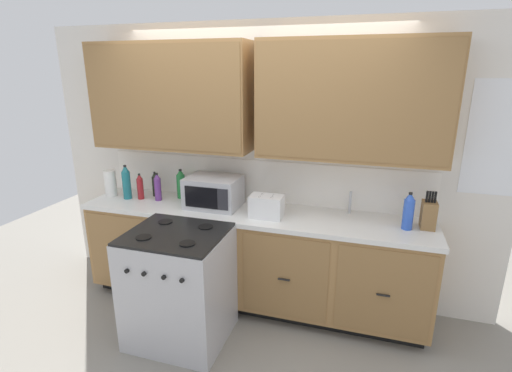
{
  "coord_description": "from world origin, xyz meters",
  "views": [
    {
      "loc": [
        0.99,
        -2.74,
        2.14
      ],
      "look_at": [
        0.06,
        0.27,
        1.18
      ],
      "focal_mm": 26.79,
      "sensor_mm": 36.0,
      "label": 1
    }
  ],
  "objects_px": {
    "microwave": "(213,192)",
    "bottle_teal": "(126,182)",
    "toaster": "(267,206)",
    "knife_block": "(429,215)",
    "bottle_violet": "(158,187)",
    "bottle_red": "(140,187)",
    "bottle_blue": "(408,211)",
    "stove_range": "(179,286)",
    "bottle_dark": "(155,184)",
    "bottle_green": "(181,184)",
    "paper_towel_roll": "(111,183)"
  },
  "relations": [
    {
      "from": "microwave",
      "to": "bottle_teal",
      "type": "bearing_deg",
      "value": -177.55
    },
    {
      "from": "toaster",
      "to": "microwave",
      "type": "bearing_deg",
      "value": 168.25
    },
    {
      "from": "knife_block",
      "to": "bottle_violet",
      "type": "distance_m",
      "value": 2.41
    },
    {
      "from": "bottle_red",
      "to": "bottle_blue",
      "type": "xyz_separation_m",
      "value": [
        2.44,
        -0.03,
        0.02
      ]
    },
    {
      "from": "stove_range",
      "to": "microwave",
      "type": "xyz_separation_m",
      "value": [
        0.04,
        0.66,
        0.6
      ]
    },
    {
      "from": "bottle_dark",
      "to": "bottle_blue",
      "type": "xyz_separation_m",
      "value": [
        2.35,
        -0.15,
        0.03
      ]
    },
    {
      "from": "bottle_green",
      "to": "bottle_violet",
      "type": "bearing_deg",
      "value": -143.17
    },
    {
      "from": "bottle_teal",
      "to": "paper_towel_roll",
      "type": "bearing_deg",
      "value": 171.56
    },
    {
      "from": "stove_range",
      "to": "bottle_dark",
      "type": "relative_size",
      "value": 3.85
    },
    {
      "from": "paper_towel_roll",
      "to": "bottle_dark",
      "type": "xyz_separation_m",
      "value": [
        0.43,
        0.12,
        -0.01
      ]
    },
    {
      "from": "microwave",
      "to": "paper_towel_roll",
      "type": "height_order",
      "value": "microwave"
    },
    {
      "from": "paper_towel_roll",
      "to": "knife_block",
      "type": "bearing_deg",
      "value": 0.71
    },
    {
      "from": "microwave",
      "to": "bottle_blue",
      "type": "distance_m",
      "value": 1.67
    },
    {
      "from": "stove_range",
      "to": "bottle_teal",
      "type": "height_order",
      "value": "bottle_teal"
    },
    {
      "from": "paper_towel_roll",
      "to": "bottle_blue",
      "type": "relative_size",
      "value": 0.86
    },
    {
      "from": "stove_range",
      "to": "microwave",
      "type": "distance_m",
      "value": 0.89
    },
    {
      "from": "bottle_teal",
      "to": "bottle_violet",
      "type": "relative_size",
      "value": 1.24
    },
    {
      "from": "stove_range",
      "to": "knife_block",
      "type": "distance_m",
      "value": 2.07
    },
    {
      "from": "bottle_red",
      "to": "bottle_green",
      "type": "relative_size",
      "value": 0.88
    },
    {
      "from": "microwave",
      "to": "knife_block",
      "type": "relative_size",
      "value": 1.55
    },
    {
      "from": "bottle_teal",
      "to": "bottle_blue",
      "type": "bearing_deg",
      "value": 0.06
    },
    {
      "from": "bottle_green",
      "to": "paper_towel_roll",
      "type": "bearing_deg",
      "value": -168.4
    },
    {
      "from": "stove_range",
      "to": "toaster",
      "type": "bearing_deg",
      "value": 43.31
    },
    {
      "from": "bottle_violet",
      "to": "bottle_red",
      "type": "bearing_deg",
      "value": -175.59
    },
    {
      "from": "stove_range",
      "to": "bottle_violet",
      "type": "relative_size",
      "value": 3.49
    },
    {
      "from": "toaster",
      "to": "bottle_green",
      "type": "relative_size",
      "value": 0.97
    },
    {
      "from": "paper_towel_roll",
      "to": "bottle_teal",
      "type": "height_order",
      "value": "bottle_teal"
    },
    {
      "from": "bottle_teal",
      "to": "bottle_violet",
      "type": "bearing_deg",
      "value": 7.63
    },
    {
      "from": "toaster",
      "to": "paper_towel_roll",
      "type": "bearing_deg",
      "value": 176.37
    },
    {
      "from": "bottle_violet",
      "to": "bottle_dark",
      "type": "bearing_deg",
      "value": 130.56
    },
    {
      "from": "knife_block",
      "to": "stove_range",
      "type": "bearing_deg",
      "value": -159.87
    },
    {
      "from": "bottle_violet",
      "to": "bottle_red",
      "type": "height_order",
      "value": "bottle_violet"
    },
    {
      "from": "stove_range",
      "to": "bottle_violet",
      "type": "xyz_separation_m",
      "value": [
        -0.54,
        0.66,
        0.59
      ]
    },
    {
      "from": "stove_range",
      "to": "bottle_dark",
      "type": "height_order",
      "value": "bottle_dark"
    },
    {
      "from": "knife_block",
      "to": "bottle_violet",
      "type": "height_order",
      "value": "knife_block"
    },
    {
      "from": "toaster",
      "to": "bottle_teal",
      "type": "distance_m",
      "value": 1.44
    },
    {
      "from": "bottle_violet",
      "to": "bottle_dark",
      "type": "relative_size",
      "value": 1.1
    },
    {
      "from": "bottle_teal",
      "to": "bottle_red",
      "type": "bearing_deg",
      "value": 12.12
    },
    {
      "from": "toaster",
      "to": "paper_towel_roll",
      "type": "xyz_separation_m",
      "value": [
        -1.64,
        0.1,
        0.03
      ]
    },
    {
      "from": "knife_block",
      "to": "bottle_green",
      "type": "xyz_separation_m",
      "value": [
        -2.23,
        0.11,
        0.03
      ]
    },
    {
      "from": "stove_range",
      "to": "bottle_dark",
      "type": "distance_m",
      "value": 1.16
    },
    {
      "from": "knife_block",
      "to": "paper_towel_roll",
      "type": "distance_m",
      "value": 2.93
    },
    {
      "from": "bottle_violet",
      "to": "bottle_dark",
      "type": "xyz_separation_m",
      "value": [
        -0.1,
        0.11,
        -0.01
      ]
    },
    {
      "from": "toaster",
      "to": "bottle_red",
      "type": "bearing_deg",
      "value": 175.56
    },
    {
      "from": "paper_towel_roll",
      "to": "bottle_violet",
      "type": "xyz_separation_m",
      "value": [
        0.53,
        0.01,
        0.0
      ]
    },
    {
      "from": "knife_block",
      "to": "bottle_dark",
      "type": "distance_m",
      "value": 2.5
    },
    {
      "from": "bottle_green",
      "to": "bottle_teal",
      "type": "bearing_deg",
      "value": -160.42
    },
    {
      "from": "knife_block",
      "to": "bottle_violet",
      "type": "bearing_deg",
      "value": -179.4
    },
    {
      "from": "toaster",
      "to": "bottle_red",
      "type": "distance_m",
      "value": 1.31
    },
    {
      "from": "knife_block",
      "to": "bottle_blue",
      "type": "distance_m",
      "value": 0.17
    }
  ]
}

